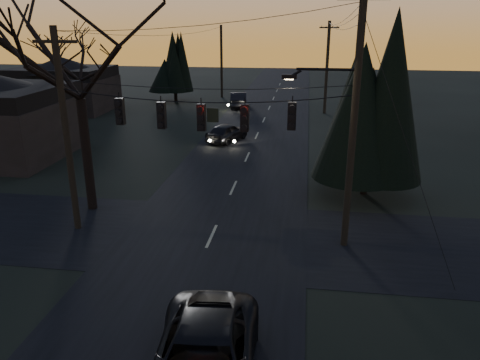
# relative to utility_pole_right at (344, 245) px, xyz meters

# --- Properties ---
(main_road) EXTENTS (8.00, 120.00, 0.02)m
(main_road) POSITION_rel_utility_pole_right_xyz_m (-5.50, 10.00, 0.01)
(main_road) COLOR black
(main_road) RESTS_ON ground
(cross_road) EXTENTS (60.00, 7.00, 0.02)m
(cross_road) POSITION_rel_utility_pole_right_xyz_m (-5.50, 0.00, 0.01)
(cross_road) COLOR black
(cross_road) RESTS_ON ground
(utility_pole_right) EXTENTS (5.00, 0.30, 10.00)m
(utility_pole_right) POSITION_rel_utility_pole_right_xyz_m (0.00, 0.00, 0.00)
(utility_pole_right) COLOR black
(utility_pole_right) RESTS_ON ground
(utility_pole_left) EXTENTS (1.80, 0.30, 8.50)m
(utility_pole_left) POSITION_rel_utility_pole_right_xyz_m (-11.50, 0.00, 0.00)
(utility_pole_left) COLOR black
(utility_pole_left) RESTS_ON ground
(utility_pole_far_r) EXTENTS (1.80, 0.30, 8.50)m
(utility_pole_far_r) POSITION_rel_utility_pole_right_xyz_m (0.00, 28.00, 0.00)
(utility_pole_far_r) COLOR black
(utility_pole_far_r) RESTS_ON ground
(utility_pole_far_l) EXTENTS (0.30, 0.30, 8.00)m
(utility_pole_far_l) POSITION_rel_utility_pole_right_xyz_m (-11.50, 36.00, 0.00)
(utility_pole_far_l) COLOR black
(utility_pole_far_l) RESTS_ON ground
(span_signal_assembly) EXTENTS (11.50, 0.44, 1.66)m
(span_signal_assembly) POSITION_rel_utility_pole_right_xyz_m (-5.74, 0.00, 5.19)
(span_signal_assembly) COLOR black
(span_signal_assembly) RESTS_ON ground
(bare_tree_left) EXTENTS (10.69, 10.69, 10.66)m
(bare_tree_left) POSITION_rel_utility_pole_right_xyz_m (-11.85, 2.24, 7.45)
(bare_tree_left) COLOR black
(bare_tree_left) RESTS_ON ground
(evergreen_right) EXTENTS (4.44, 4.44, 8.10)m
(evergreen_right) POSITION_rel_utility_pole_right_xyz_m (1.41, 6.13, 4.64)
(evergreen_right) COLOR black
(evergreen_right) RESTS_ON ground
(bare_tree_dist) EXTENTS (6.62, 6.62, 7.87)m
(bare_tree_dist) POSITION_rel_utility_pole_right_xyz_m (-19.93, 18.38, 5.49)
(bare_tree_dist) COLOR black
(bare_tree_dist) RESTS_ON ground
(evergreen_dist) EXTENTS (3.76, 3.76, 6.49)m
(evergreen_dist) POSITION_rel_utility_pole_right_xyz_m (-16.04, 32.52, 3.84)
(evergreen_dist) COLOR black
(evergreen_dist) RESTS_ON ground
(house_left_far) EXTENTS (9.00, 7.00, 5.20)m
(house_left_far) POSITION_rel_utility_pole_right_xyz_m (-25.50, 26.00, 2.60)
(house_left_far) COLOR black
(house_left_far) RESTS_ON ground
(sedan_oncoming_a) EXTENTS (3.03, 4.32, 1.36)m
(sedan_oncoming_a) POSITION_rel_utility_pole_right_xyz_m (-7.53, 15.94, 0.68)
(sedan_oncoming_a) COLOR black
(sedan_oncoming_a) RESTS_ON ground
(sedan_oncoming_b) EXTENTS (2.21, 4.76, 1.51)m
(sedan_oncoming_b) POSITION_rel_utility_pole_right_xyz_m (-8.70, 30.11, 0.76)
(sedan_oncoming_b) COLOR black
(sedan_oncoming_b) RESTS_ON ground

